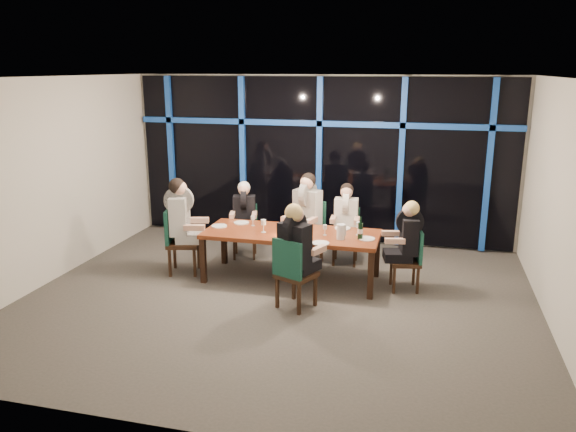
% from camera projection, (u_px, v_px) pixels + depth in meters
% --- Properties ---
extents(room, '(7.04, 7.00, 3.02)m').
position_uv_depth(room, '(277.00, 155.00, 7.27)').
color(room, '#4E4B45').
rests_on(room, ground).
extents(window_wall, '(6.86, 0.43, 2.94)m').
position_uv_depth(window_wall, '(320.00, 157.00, 10.13)').
color(window_wall, black).
rests_on(window_wall, ground).
extents(dining_table, '(2.60, 1.00, 0.75)m').
position_uv_depth(dining_table, '(291.00, 236.00, 8.36)').
color(dining_table, brown).
rests_on(dining_table, ground).
extents(chair_far_left, '(0.50, 0.50, 0.88)m').
position_uv_depth(chair_far_left, '(245.00, 228.00, 9.51)').
color(chair_far_left, black).
rests_on(chair_far_left, ground).
extents(chair_far_mid, '(0.60, 0.60, 1.02)m').
position_uv_depth(chair_far_mid, '(309.00, 228.00, 9.18)').
color(chair_far_mid, black).
rests_on(chair_far_mid, ground).
extents(chair_far_right, '(0.44, 0.44, 0.91)m').
position_uv_depth(chair_far_right, '(346.00, 232.00, 9.19)').
color(chair_far_right, black).
rests_on(chair_far_right, ground).
extents(chair_end_left, '(0.58, 0.58, 1.03)m').
position_uv_depth(chair_end_left, '(178.00, 237.00, 8.69)').
color(chair_end_left, black).
rests_on(chair_end_left, ground).
extents(chair_end_right, '(0.49, 0.49, 0.90)m').
position_uv_depth(chair_end_right, '(411.00, 256.00, 8.04)').
color(chair_end_right, black).
rests_on(chair_end_right, ground).
extents(chair_near_mid, '(0.60, 0.60, 0.98)m').
position_uv_depth(chair_near_mid, '(292.00, 270.00, 7.36)').
color(chair_near_mid, black).
rests_on(chair_near_mid, ground).
extents(diner_far_left, '(0.50, 0.59, 0.86)m').
position_uv_depth(diner_far_left, '(244.00, 208.00, 9.34)').
color(diner_far_left, black).
rests_on(diner_far_left, ground).
extents(diner_far_mid, '(0.61, 0.69, 0.99)m').
position_uv_depth(diner_far_mid, '(306.00, 206.00, 9.01)').
color(diner_far_mid, black).
rests_on(diner_far_mid, ground).
extents(diner_far_right, '(0.46, 0.58, 0.88)m').
position_uv_depth(diner_far_right, '(346.00, 212.00, 9.02)').
color(diner_far_right, silver).
rests_on(diner_far_right, ground).
extents(diner_end_left, '(0.69, 0.58, 1.00)m').
position_uv_depth(diner_end_left, '(182.00, 212.00, 8.58)').
color(diner_end_left, black).
rests_on(diner_end_left, ground).
extents(diner_end_right, '(0.60, 0.49, 0.88)m').
position_uv_depth(diner_end_right, '(407.00, 232.00, 7.95)').
color(diner_end_right, black).
rests_on(diner_end_right, ground).
extents(diner_near_mid, '(0.61, 0.67, 0.96)m').
position_uv_depth(diner_near_mid, '(296.00, 240.00, 7.32)').
color(diner_near_mid, black).
rests_on(diner_near_mid, ground).
extents(plate_far_left, '(0.24, 0.24, 0.01)m').
position_uv_depth(plate_far_left, '(241.00, 223.00, 8.82)').
color(plate_far_left, white).
rests_on(plate_far_left, dining_table).
extents(plate_far_mid, '(0.24, 0.24, 0.01)m').
position_uv_depth(plate_far_mid, '(288.00, 227.00, 8.60)').
color(plate_far_mid, white).
rests_on(plate_far_mid, dining_table).
extents(plate_far_right, '(0.24, 0.24, 0.01)m').
position_uv_depth(plate_far_right, '(343.00, 228.00, 8.52)').
color(plate_far_right, white).
rests_on(plate_far_right, dining_table).
extents(plate_end_left, '(0.24, 0.24, 0.01)m').
position_uv_depth(plate_end_left, '(219.00, 226.00, 8.64)').
color(plate_end_left, white).
rests_on(plate_end_left, dining_table).
extents(plate_end_right, '(0.24, 0.24, 0.01)m').
position_uv_depth(plate_end_right, '(367.00, 239.00, 8.00)').
color(plate_end_right, white).
rests_on(plate_end_right, dining_table).
extents(plate_near_mid, '(0.24, 0.24, 0.01)m').
position_uv_depth(plate_near_mid, '(321.00, 243.00, 7.80)').
color(plate_near_mid, white).
rests_on(plate_near_mid, dining_table).
extents(wine_bottle, '(0.08, 0.08, 0.33)m').
position_uv_depth(wine_bottle, '(360.00, 231.00, 7.96)').
color(wine_bottle, black).
rests_on(wine_bottle, dining_table).
extents(water_pitcher, '(0.14, 0.12, 0.22)m').
position_uv_depth(water_pitcher, '(341.00, 232.00, 7.98)').
color(water_pitcher, silver).
rests_on(water_pitcher, dining_table).
extents(tea_light, '(0.05, 0.05, 0.03)m').
position_uv_depth(tea_light, '(282.00, 235.00, 8.16)').
color(tea_light, '#FFA24C').
rests_on(tea_light, dining_table).
extents(wine_glass_a, '(0.08, 0.08, 0.20)m').
position_uv_depth(wine_glass_a, '(263.00, 223.00, 8.30)').
color(wine_glass_a, silver).
rests_on(wine_glass_a, dining_table).
extents(wine_glass_b, '(0.06, 0.06, 0.17)m').
position_uv_depth(wine_glass_b, '(306.00, 222.00, 8.42)').
color(wine_glass_b, white).
rests_on(wine_glass_b, dining_table).
extents(wine_glass_c, '(0.06, 0.06, 0.16)m').
position_uv_depth(wine_glass_c, '(325.00, 228.00, 8.17)').
color(wine_glass_c, silver).
rests_on(wine_glass_c, dining_table).
extents(wine_glass_d, '(0.06, 0.06, 0.16)m').
position_uv_depth(wine_glass_d, '(253.00, 219.00, 8.65)').
color(wine_glass_d, white).
rests_on(wine_glass_d, dining_table).
extents(wine_glass_e, '(0.08, 0.08, 0.20)m').
position_uv_depth(wine_glass_e, '(359.00, 226.00, 8.16)').
color(wine_glass_e, silver).
rests_on(wine_glass_e, dining_table).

